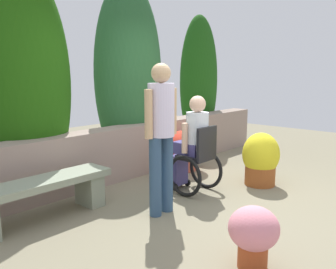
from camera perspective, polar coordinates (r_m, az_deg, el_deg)
The scene contains 9 objects.
ground_plane at distance 4.53m, azimuth 6.64°, elevation -11.41°, with size 13.45×13.45×0.00m, color #7A735B.
stone_retaining_wall at distance 5.56m, azimuth -8.37°, elevation -3.02°, with size 7.38×0.36×0.81m, color gray.
hedge_backdrop at distance 5.72m, azimuth -12.56°, elevation 8.06°, with size 7.08×1.02×3.15m.
stone_bench at distance 4.27m, azimuth -19.36°, elevation -8.80°, with size 1.63×0.42×0.47m.
person_in_wheelchair at distance 4.90m, azimuth 4.10°, elevation -2.09°, with size 0.53×0.66×1.33m.
person_standing_companion at distance 4.07m, azimuth -1.09°, elevation 0.91°, with size 0.49×0.30×1.74m.
flower_pot_purple_near at distance 6.01m, azimuth 2.69°, elevation -2.08°, with size 0.69×0.69×0.68m.
flower_pot_terracotta_by_wall at distance 5.41m, azimuth 14.47°, elevation -3.83°, with size 0.53×0.53×0.77m.
flower_pot_red_accent at distance 3.21m, azimuth 13.40°, elevation -14.97°, with size 0.43×0.43×0.54m.
Camera 1 is at (-3.47, -2.40, 1.65)m, focal length 38.46 mm.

